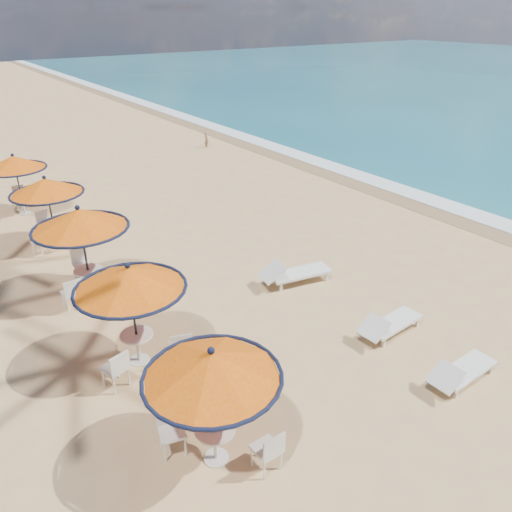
{
  "coord_description": "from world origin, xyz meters",
  "views": [
    {
      "loc": [
        -7.99,
        -5.5,
        7.2
      ],
      "look_at": [
        -1.03,
        4.27,
        1.2
      ],
      "focal_mm": 35.0,
      "sensor_mm": 36.0,
      "label": 1
    }
  ],
  "objects_px": {
    "station_2": "(82,231)",
    "lounger_near": "(461,371)",
    "station_0": "(213,377)",
    "lounger_far": "(293,273)",
    "station_1": "(132,289)",
    "station_3": "(47,195)",
    "station_4": "(16,169)",
    "lounger_mid": "(389,324)"
  },
  "relations": [
    {
      "from": "station_3",
      "to": "lounger_far",
      "type": "height_order",
      "value": "station_3"
    },
    {
      "from": "station_0",
      "to": "station_2",
      "type": "relative_size",
      "value": 0.92
    },
    {
      "from": "station_4",
      "to": "lounger_near",
      "type": "xyz_separation_m",
      "value": [
        5.15,
        -15.82,
        -1.43
      ]
    },
    {
      "from": "station_3",
      "to": "lounger_mid",
      "type": "xyz_separation_m",
      "value": [
        5.11,
        -10.0,
        -1.46
      ]
    },
    {
      "from": "station_4",
      "to": "lounger_mid",
      "type": "xyz_separation_m",
      "value": [
        5.26,
        -13.75,
        -1.42
      ]
    },
    {
      "from": "station_1",
      "to": "lounger_near",
      "type": "height_order",
      "value": "station_1"
    },
    {
      "from": "station_0",
      "to": "station_1",
      "type": "xyz_separation_m",
      "value": [
        0.01,
        3.3,
        0.06
      ]
    },
    {
      "from": "station_2",
      "to": "station_3",
      "type": "bearing_deg",
      "value": 88.1
    },
    {
      "from": "station_4",
      "to": "lounger_near",
      "type": "relative_size",
      "value": 1.29
    },
    {
      "from": "station_3",
      "to": "lounger_far",
      "type": "relative_size",
      "value": 1.1
    },
    {
      "from": "station_1",
      "to": "lounger_mid",
      "type": "bearing_deg",
      "value": -25.21
    },
    {
      "from": "station_1",
      "to": "station_3",
      "type": "relative_size",
      "value": 1.03
    },
    {
      "from": "station_2",
      "to": "station_1",
      "type": "bearing_deg",
      "value": -92.01
    },
    {
      "from": "lounger_near",
      "to": "station_0",
      "type": "bearing_deg",
      "value": 164.91
    },
    {
      "from": "station_0",
      "to": "station_2",
      "type": "height_order",
      "value": "station_2"
    },
    {
      "from": "lounger_far",
      "to": "station_1",
      "type": "bearing_deg",
      "value": -159.83
    },
    {
      "from": "station_2",
      "to": "lounger_near",
      "type": "height_order",
      "value": "station_2"
    },
    {
      "from": "lounger_near",
      "to": "station_2",
      "type": "bearing_deg",
      "value": 120.81
    },
    {
      "from": "station_0",
      "to": "station_2",
      "type": "distance_m",
      "value": 6.89
    },
    {
      "from": "station_1",
      "to": "station_4",
      "type": "bearing_deg",
      "value": 89.47
    },
    {
      "from": "station_1",
      "to": "station_3",
      "type": "bearing_deg",
      "value": 88.05
    },
    {
      "from": "station_1",
      "to": "lounger_mid",
      "type": "relative_size",
      "value": 1.3
    },
    {
      "from": "lounger_far",
      "to": "lounger_mid",
      "type": "bearing_deg",
      "value": -73.99
    },
    {
      "from": "station_0",
      "to": "lounger_mid",
      "type": "height_order",
      "value": "station_0"
    },
    {
      "from": "station_0",
      "to": "station_1",
      "type": "relative_size",
      "value": 0.97
    },
    {
      "from": "station_0",
      "to": "lounger_far",
      "type": "height_order",
      "value": "station_0"
    },
    {
      "from": "station_0",
      "to": "station_3",
      "type": "xyz_separation_m",
      "value": [
        0.26,
        10.77,
        -0.08
      ]
    },
    {
      "from": "station_4",
      "to": "station_0",
      "type": "bearing_deg",
      "value": -90.44
    },
    {
      "from": "lounger_far",
      "to": "lounger_near",
      "type": "bearing_deg",
      "value": -76.97
    },
    {
      "from": "station_1",
      "to": "station_4",
      "type": "xyz_separation_m",
      "value": [
        0.1,
        11.23,
        -0.18
      ]
    },
    {
      "from": "station_2",
      "to": "lounger_near",
      "type": "bearing_deg",
      "value": -57.92
    },
    {
      "from": "station_2",
      "to": "lounger_near",
      "type": "xyz_separation_m",
      "value": [
        5.13,
        -8.18,
        -1.63
      ]
    },
    {
      "from": "lounger_mid",
      "to": "lounger_far",
      "type": "bearing_deg",
      "value": 90.86
    },
    {
      "from": "station_0",
      "to": "lounger_far",
      "type": "bearing_deg",
      "value": 38.75
    },
    {
      "from": "station_2",
      "to": "station_0",
      "type": "bearing_deg",
      "value": -91.11
    },
    {
      "from": "station_0",
      "to": "station_4",
      "type": "relative_size",
      "value": 1.02
    },
    {
      "from": "station_3",
      "to": "lounger_near",
      "type": "relative_size",
      "value": 1.32
    },
    {
      "from": "station_0",
      "to": "station_1",
      "type": "distance_m",
      "value": 3.3
    },
    {
      "from": "station_0",
      "to": "lounger_far",
      "type": "distance_m",
      "value": 6.71
    },
    {
      "from": "station_4",
      "to": "lounger_near",
      "type": "height_order",
      "value": "station_4"
    },
    {
      "from": "station_3",
      "to": "station_1",
      "type": "bearing_deg",
      "value": -91.95
    },
    {
      "from": "station_1",
      "to": "station_2",
      "type": "xyz_separation_m",
      "value": [
        0.13,
        3.59,
        0.02
      ]
    }
  ]
}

